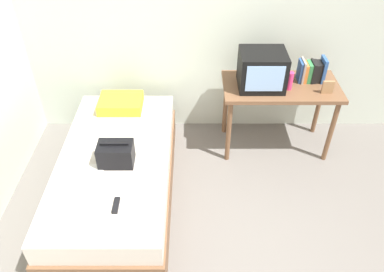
% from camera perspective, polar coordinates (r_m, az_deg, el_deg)
% --- Properties ---
extents(ground_plane, '(8.00, 8.00, 0.00)m').
position_cam_1_polar(ground_plane, '(3.25, 3.84, -19.29)').
color(ground_plane, slate).
extents(wall_back, '(5.20, 0.10, 2.60)m').
position_cam_1_polar(wall_back, '(3.99, 3.03, 17.41)').
color(wall_back, silver).
rests_on(wall_back, ground).
extents(bed, '(1.00, 2.00, 0.50)m').
position_cam_1_polar(bed, '(3.62, -11.19, -5.88)').
color(bed, brown).
rests_on(bed, ground).
extents(desk, '(1.16, 0.60, 0.77)m').
position_cam_1_polar(desk, '(3.98, 12.95, 6.25)').
color(desk, brown).
rests_on(desk, ground).
extents(tv, '(0.44, 0.39, 0.36)m').
position_cam_1_polar(tv, '(3.78, 10.35, 9.74)').
color(tv, black).
rests_on(tv, desk).
extents(water_bottle, '(0.07, 0.07, 0.18)m').
position_cam_1_polar(water_bottle, '(3.84, 14.31, 8.04)').
color(water_bottle, '#E53372').
rests_on(water_bottle, desk).
extents(book_row, '(0.25, 0.17, 0.25)m').
position_cam_1_polar(book_row, '(4.03, 17.36, 9.28)').
color(book_row, '#2D5699').
rests_on(book_row, desk).
extents(picture_frame, '(0.11, 0.02, 0.13)m').
position_cam_1_polar(picture_frame, '(3.89, 19.60, 6.92)').
color(picture_frame, '#9E754C').
rests_on(picture_frame, desk).
extents(pillow, '(0.44, 0.34, 0.11)m').
position_cam_1_polar(pillow, '(4.00, -10.71, 4.82)').
color(pillow, yellow).
rests_on(pillow, bed).
extents(handbag, '(0.30, 0.20, 0.22)m').
position_cam_1_polar(handbag, '(3.31, -11.42, -2.67)').
color(handbag, black).
rests_on(handbag, bed).
extents(magazine, '(0.21, 0.29, 0.01)m').
position_cam_1_polar(magazine, '(3.29, -15.21, -5.88)').
color(magazine, white).
rests_on(magazine, bed).
extents(remote_dark, '(0.04, 0.16, 0.02)m').
position_cam_1_polar(remote_dark, '(3.02, -11.39, -10.16)').
color(remote_dark, black).
rests_on(remote_dark, bed).
extents(remote_silver, '(0.04, 0.14, 0.02)m').
position_cam_1_polar(remote_silver, '(3.58, -15.04, -1.51)').
color(remote_silver, '#B7B7BC').
rests_on(remote_silver, bed).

